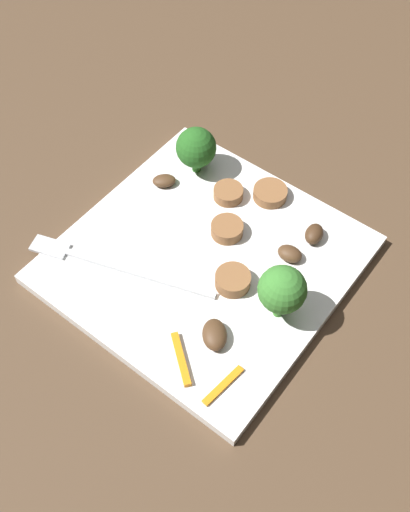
{
  "coord_description": "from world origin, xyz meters",
  "views": [
    {
      "loc": [
        -0.19,
        0.25,
        0.46
      ],
      "look_at": [
        0.0,
        0.0,
        0.01
      ],
      "focal_mm": 41.79,
      "sensor_mm": 36.0,
      "label": 1
    }
  ],
  "objects_px": {
    "mushroom_2": "(290,254)",
    "pepper_strip_0": "(223,385)",
    "sausage_slice_2": "(233,280)",
    "sausage_slice_3": "(228,193)",
    "mushroom_1": "(314,234)",
    "broccoli_floret_1": "(282,290)",
    "plate": "(205,259)",
    "sausage_slice_1": "(270,193)",
    "mushroom_3": "(164,181)",
    "broccoli_floret_0": "(196,148)",
    "mushroom_0": "(215,335)",
    "fork": "(107,264)",
    "sausage_slice_0": "(226,229)",
    "pepper_strip_2": "(181,359)"
  },
  "relations": [
    {
      "from": "sausage_slice_1",
      "to": "mushroom_3",
      "type": "relative_size",
      "value": 1.43
    },
    {
      "from": "sausage_slice_1",
      "to": "pepper_strip_2",
      "type": "height_order",
      "value": "sausage_slice_1"
    },
    {
      "from": "plate",
      "to": "broccoli_floret_1",
      "type": "xyz_separation_m",
      "value": [
        -0.09,
        0.01,
        0.04
      ]
    },
    {
      "from": "plate",
      "to": "mushroom_1",
      "type": "relative_size",
      "value": 10.38
    },
    {
      "from": "sausage_slice_0",
      "to": "sausage_slice_2",
      "type": "height_order",
      "value": "sausage_slice_2"
    },
    {
      "from": "plate",
      "to": "pepper_strip_0",
      "type": "distance_m",
      "value": 0.13
    },
    {
      "from": "sausage_slice_3",
      "to": "mushroom_0",
      "type": "height_order",
      "value": "mushroom_0"
    },
    {
      "from": "plate",
      "to": "mushroom_1",
      "type": "distance_m",
      "value": 0.1
    },
    {
      "from": "sausage_slice_2",
      "to": "sausage_slice_3",
      "type": "xyz_separation_m",
      "value": [
        0.06,
        -0.08,
        -0.0
      ]
    },
    {
      "from": "broccoli_floret_0",
      "to": "sausage_slice_3",
      "type": "height_order",
      "value": "broccoli_floret_0"
    },
    {
      "from": "sausage_slice_3",
      "to": "mushroom_0",
      "type": "bearing_deg",
      "value": 122.3
    },
    {
      "from": "plate",
      "to": "pepper_strip_2",
      "type": "height_order",
      "value": "pepper_strip_2"
    },
    {
      "from": "broccoli_floret_1",
      "to": "pepper_strip_2",
      "type": "bearing_deg",
      "value": 65.99
    },
    {
      "from": "broccoli_floret_1",
      "to": "mushroom_0",
      "type": "height_order",
      "value": "broccoli_floret_1"
    },
    {
      "from": "plate",
      "to": "sausage_slice_0",
      "type": "distance_m",
      "value": 0.04
    },
    {
      "from": "broccoli_floret_0",
      "to": "sausage_slice_0",
      "type": "xyz_separation_m",
      "value": [
        -0.07,
        0.05,
        -0.02
      ]
    },
    {
      "from": "sausage_slice_1",
      "to": "fork",
      "type": "bearing_deg",
      "value": 66.01
    },
    {
      "from": "broccoli_floret_1",
      "to": "mushroom_0",
      "type": "relative_size",
      "value": 1.98
    },
    {
      "from": "fork",
      "to": "mushroom_2",
      "type": "distance_m",
      "value": 0.17
    },
    {
      "from": "mushroom_1",
      "to": "broccoli_floret_1",
      "type": "bearing_deg",
      "value": 101.94
    },
    {
      "from": "broccoli_floret_0",
      "to": "sausage_slice_2",
      "type": "relative_size",
      "value": 1.61
    },
    {
      "from": "broccoli_floret_1",
      "to": "mushroom_1",
      "type": "height_order",
      "value": "broccoli_floret_1"
    },
    {
      "from": "sausage_slice_1",
      "to": "mushroom_2",
      "type": "distance_m",
      "value": 0.07
    },
    {
      "from": "mushroom_1",
      "to": "pepper_strip_2",
      "type": "distance_m",
      "value": 0.17
    },
    {
      "from": "mushroom_0",
      "to": "pepper_strip_0",
      "type": "distance_m",
      "value": 0.04
    },
    {
      "from": "fork",
      "to": "mushroom_3",
      "type": "bearing_deg",
      "value": -96.5
    },
    {
      "from": "fork",
      "to": "mushroom_3",
      "type": "distance_m",
      "value": 0.11
    },
    {
      "from": "broccoli_floret_0",
      "to": "mushroom_0",
      "type": "height_order",
      "value": "broccoli_floret_0"
    },
    {
      "from": "broccoli_floret_1",
      "to": "plate",
      "type": "bearing_deg",
      "value": -6.28
    },
    {
      "from": "mushroom_0",
      "to": "plate",
      "type": "bearing_deg",
      "value": -46.86
    },
    {
      "from": "broccoli_floret_0",
      "to": "sausage_slice_0",
      "type": "bearing_deg",
      "value": 147.16
    },
    {
      "from": "sausage_slice_3",
      "to": "plate",
      "type": "bearing_deg",
      "value": 110.05
    },
    {
      "from": "fork",
      "to": "sausage_slice_0",
      "type": "relative_size",
      "value": 5.7
    },
    {
      "from": "sausage_slice_1",
      "to": "sausage_slice_3",
      "type": "xyz_separation_m",
      "value": [
        0.03,
        0.03,
        0.0
      ]
    },
    {
      "from": "fork",
      "to": "mushroom_0",
      "type": "relative_size",
      "value": 5.89
    },
    {
      "from": "fork",
      "to": "pepper_strip_0",
      "type": "height_order",
      "value": "same"
    },
    {
      "from": "sausage_slice_0",
      "to": "pepper_strip_2",
      "type": "height_order",
      "value": "sausage_slice_0"
    },
    {
      "from": "plate",
      "to": "mushroom_0",
      "type": "xyz_separation_m",
      "value": [
        -0.06,
        0.06,
        0.01
      ]
    },
    {
      "from": "mushroom_1",
      "to": "pepper_strip_2",
      "type": "relative_size",
      "value": 0.49
    },
    {
      "from": "sausage_slice_2",
      "to": "pepper_strip_2",
      "type": "xyz_separation_m",
      "value": [
        -0.01,
        0.09,
        -0.0
      ]
    },
    {
      "from": "broccoli_floret_0",
      "to": "mushroom_0",
      "type": "distance_m",
      "value": 0.2
    },
    {
      "from": "mushroom_2",
      "to": "pepper_strip_0",
      "type": "xyz_separation_m",
      "value": [
        -0.03,
        0.14,
        -0.0
      ]
    },
    {
      "from": "sausage_slice_3",
      "to": "sausage_slice_1",
      "type": "bearing_deg",
      "value": -142.18
    },
    {
      "from": "fork",
      "to": "broccoli_floret_0",
      "type": "relative_size",
      "value": 3.41
    },
    {
      "from": "sausage_slice_1",
      "to": "sausage_slice_0",
      "type": "bearing_deg",
      "value": 83.14
    },
    {
      "from": "mushroom_3",
      "to": "fork",
      "type": "bearing_deg",
      "value": 101.94
    },
    {
      "from": "fork",
      "to": "plate",
      "type": "bearing_deg",
      "value": -154.13
    },
    {
      "from": "sausage_slice_0",
      "to": "mushroom_1",
      "type": "relative_size",
      "value": 1.3
    },
    {
      "from": "plate",
      "to": "mushroom_2",
      "type": "distance_m",
      "value": 0.08
    },
    {
      "from": "sausage_slice_3",
      "to": "mushroom_3",
      "type": "relative_size",
      "value": 1.25
    }
  ]
}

